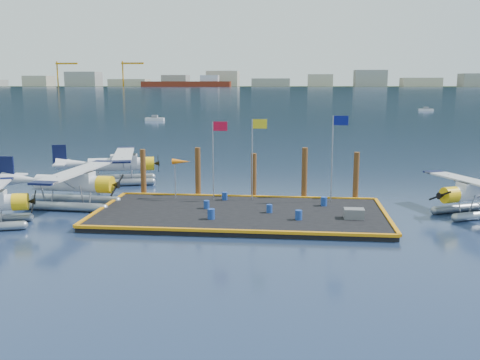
{
  "coord_description": "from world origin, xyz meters",
  "views": [
    {
      "loc": [
        3.72,
        -36.27,
        9.41
      ],
      "look_at": [
        -0.25,
        2.0,
        2.27
      ],
      "focal_mm": 40.0,
      "sensor_mm": 36.0,
      "label": 1
    }
  ],
  "objects_px": {
    "drum_3": "(211,214)",
    "drum_5": "(225,196)",
    "drum_0": "(207,204)",
    "seaplane_c": "(119,166)",
    "seaplane_b": "(72,186)",
    "piling_1": "(198,174)",
    "drum_4": "(324,201)",
    "piling_4": "(356,178)",
    "flagpole_red": "(216,148)",
    "windsock": "(181,162)",
    "crate": "(354,214)",
    "drum_1": "(299,215)",
    "flagpole_yellow": "(255,147)",
    "piling_0": "(143,174)",
    "flagpole_blue": "(335,146)",
    "piling_2": "(254,177)",
    "drum_2": "(269,209)",
    "piling_3": "(304,175)",
    "seaplane_d": "(477,195)"
  },
  "relations": [
    {
      "from": "flagpole_yellow",
      "to": "flagpole_blue",
      "type": "bearing_deg",
      "value": -0.0
    },
    {
      "from": "flagpole_red",
      "to": "piling_2",
      "type": "bearing_deg",
      "value": 29.8
    },
    {
      "from": "seaplane_b",
      "to": "piling_1",
      "type": "relative_size",
      "value": 2.53
    },
    {
      "from": "drum_4",
      "to": "piling_4",
      "type": "relative_size",
      "value": 0.16
    },
    {
      "from": "drum_3",
      "to": "windsock",
      "type": "relative_size",
      "value": 0.22
    },
    {
      "from": "piling_2",
      "to": "piling_4",
      "type": "height_order",
      "value": "piling_4"
    },
    {
      "from": "crate",
      "to": "drum_2",
      "type": "bearing_deg",
      "value": 169.92
    },
    {
      "from": "crate",
      "to": "flagpole_red",
      "type": "bearing_deg",
      "value": 153.75
    },
    {
      "from": "seaplane_c",
      "to": "flagpole_red",
      "type": "xyz_separation_m",
      "value": [
        10.17,
        -7.47,
        2.77
      ]
    },
    {
      "from": "crate",
      "to": "piling_3",
      "type": "height_order",
      "value": "piling_3"
    },
    {
      "from": "seaplane_b",
      "to": "crate",
      "type": "xyz_separation_m",
      "value": [
        20.65,
        -2.8,
        -0.91
      ]
    },
    {
      "from": "seaplane_c",
      "to": "piling_1",
      "type": "height_order",
      "value": "piling_1"
    },
    {
      "from": "flagpole_red",
      "to": "drum_0",
      "type": "bearing_deg",
      "value": -94.16
    },
    {
      "from": "drum_1",
      "to": "drum_3",
      "type": "bearing_deg",
      "value": -175.96
    },
    {
      "from": "flagpole_red",
      "to": "windsock",
      "type": "bearing_deg",
      "value": 180.0
    },
    {
      "from": "flagpole_blue",
      "to": "piling_2",
      "type": "bearing_deg",
      "value": 165.52
    },
    {
      "from": "seaplane_b",
      "to": "drum_5",
      "type": "distance_m",
      "value": 11.53
    },
    {
      "from": "seaplane_c",
      "to": "flagpole_yellow",
      "type": "height_order",
      "value": "flagpole_yellow"
    },
    {
      "from": "drum_5",
      "to": "windsock",
      "type": "xyz_separation_m",
      "value": [
        -3.43,
        0.23,
        2.53
      ]
    },
    {
      "from": "crate",
      "to": "piling_4",
      "type": "distance_m",
      "value": 6.71
    },
    {
      "from": "seaplane_b",
      "to": "drum_3",
      "type": "relative_size",
      "value": 15.49
    },
    {
      "from": "drum_3",
      "to": "drum_5",
      "type": "xyz_separation_m",
      "value": [
        0.13,
        5.85,
        -0.04
      ]
    },
    {
      "from": "flagpole_yellow",
      "to": "piling_0",
      "type": "distance_m",
      "value": 9.67
    },
    {
      "from": "drum_2",
      "to": "piling_0",
      "type": "bearing_deg",
      "value": 152.3
    },
    {
      "from": "drum_2",
      "to": "piling_2",
      "type": "distance_m",
      "value": 5.86
    },
    {
      "from": "drum_5",
      "to": "piling_0",
      "type": "relative_size",
      "value": 0.15
    },
    {
      "from": "drum_0",
      "to": "seaplane_c",
      "type": "bearing_deg",
      "value": 133.1
    },
    {
      "from": "drum_0",
      "to": "flagpole_yellow",
      "type": "bearing_deg",
      "value": 44.39
    },
    {
      "from": "crate",
      "to": "piling_2",
      "type": "relative_size",
      "value": 0.35
    },
    {
      "from": "seaplane_c",
      "to": "piling_1",
      "type": "xyz_separation_m",
      "value": [
        8.47,
        -5.87,
        0.47
      ]
    },
    {
      "from": "flagpole_red",
      "to": "flagpole_blue",
      "type": "distance_m",
      "value": 8.99
    },
    {
      "from": "flagpole_yellow",
      "to": "windsock",
      "type": "xyz_separation_m",
      "value": [
        -5.73,
        0.0,
        -1.28
      ]
    },
    {
      "from": "seaplane_d",
      "to": "crate",
      "type": "height_order",
      "value": "seaplane_d"
    },
    {
      "from": "flagpole_red",
      "to": "piling_3",
      "type": "distance_m",
      "value": 7.33
    },
    {
      "from": "seaplane_b",
      "to": "piling_1",
      "type": "bearing_deg",
      "value": 116.6
    },
    {
      "from": "flagpole_yellow",
      "to": "drum_0",
      "type": "bearing_deg",
      "value": -135.61
    },
    {
      "from": "seaplane_c",
      "to": "crate",
      "type": "bearing_deg",
      "value": 43.17
    },
    {
      "from": "drum_0",
      "to": "piling_4",
      "type": "height_order",
      "value": "piling_4"
    },
    {
      "from": "flagpole_blue",
      "to": "piling_0",
      "type": "xyz_separation_m",
      "value": [
        -15.2,
        1.6,
        -2.69
      ]
    },
    {
      "from": "seaplane_b",
      "to": "piling_0",
      "type": "xyz_separation_m",
      "value": [
        4.43,
        3.73,
        0.36
      ]
    },
    {
      "from": "drum_1",
      "to": "flagpole_red",
      "type": "distance_m",
      "value": 9.26
    },
    {
      "from": "drum_4",
      "to": "seaplane_b",
      "type": "bearing_deg",
      "value": -177.84
    },
    {
      "from": "drum_5",
      "to": "flagpole_red",
      "type": "bearing_deg",
      "value": 161.44
    },
    {
      "from": "drum_0",
      "to": "drum_5",
      "type": "distance_m",
      "value": 3.07
    },
    {
      "from": "drum_4",
      "to": "crate",
      "type": "bearing_deg",
      "value": -62.72
    },
    {
      "from": "seaplane_c",
      "to": "piling_3",
      "type": "xyz_separation_m",
      "value": [
        16.97,
        -5.87,
        0.52
      ]
    },
    {
      "from": "drum_1",
      "to": "drum_4",
      "type": "distance_m",
      "value": 4.64
    },
    {
      "from": "drum_0",
      "to": "flagpole_red",
      "type": "distance_m",
      "value": 4.87
    },
    {
      "from": "drum_3",
      "to": "drum_4",
      "type": "distance_m",
      "value": 8.94
    },
    {
      "from": "piling_1",
      "to": "drum_4",
      "type": "bearing_deg",
      "value": -16.97
    }
  ]
}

